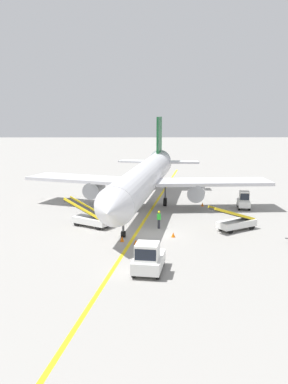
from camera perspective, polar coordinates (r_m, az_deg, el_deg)
The scene contains 12 objects.
ground_plane at distance 39.82m, azimuth 1.11°, elevation -5.47°, with size 300.00×300.00×0.00m, color gray.
taxi_line_yellow at distance 44.64m, azimuth 0.03°, elevation -3.72°, with size 0.30×80.00×0.01m, color yellow.
airliner at distance 49.87m, azimuth 0.06°, elevation 1.77°, with size 28.22×35.24×10.10m.
pushback_tug at distance 30.42m, azimuth 0.54°, elevation -8.56°, with size 2.49×3.87×2.20m.
baggage_tug_near_wing at distance 51.01m, azimuth 12.71°, elevation -1.13°, with size 1.60×2.54×2.10m.
belt_loader_forward_hold at distance 42.62m, azimuth -6.89°, elevation -3.41°, with size 4.85×3.83×2.59m.
belt_loader_aft_hold at distance 41.90m, azimuth 11.70°, elevation -3.79°, with size 4.92×3.67×2.59m.
ground_crew_marshaller at distance 41.62m, azimuth 1.92°, elevation -3.48°, with size 0.36×0.24×1.70m.
safety_cone_nose_left at distance 51.81m, azimuth 7.53°, elevation -1.59°, with size 0.36×0.36×0.44m, color orange.
safety_cone_nose_right at distance 36.86m, azimuth -1.05°, elevation -6.42°, with size 0.36×0.36×0.44m, color orange.
safety_cone_wingtip_left at distance 37.70m, azimuth -2.83°, elevation -6.05°, with size 0.36×0.36×0.44m, color orange.
safety_cone_wingtip_right at distance 39.00m, azimuth 3.78°, elevation -5.50°, with size 0.36×0.36×0.44m, color orange.
Camera 1 is at (-1.13, -38.30, 10.85)m, focal length 41.48 mm.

